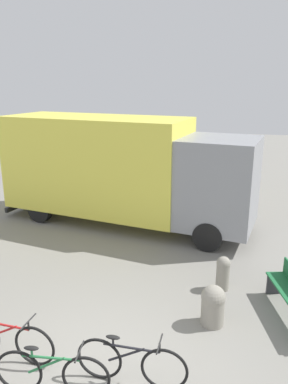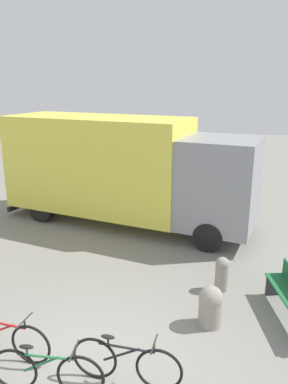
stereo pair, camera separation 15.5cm
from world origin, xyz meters
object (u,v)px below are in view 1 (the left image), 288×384
(bicycle_middle, at_px, (52,373))
(bollard_far_bench, at_px, (223,272))
(bollard_near_bench, at_px, (213,304))
(bicycle_near, at_px, (7,339))
(bicycle_far, at_px, (131,363))
(delivery_truck, at_px, (122,168))

(bicycle_middle, distance_m, bollard_far_bench, 4.21)
(bollard_near_bench, bearing_deg, bicycle_middle, -133.72)
(bicycle_near, height_order, bicycle_far, same)
(bollard_near_bench, bearing_deg, bicycle_far, -121.62)
(bollard_far_bench, bearing_deg, bicycle_middle, -122.70)
(bollard_near_bench, xyz_separation_m, bollard_far_bench, (0.13, 1.30, 0.00))
(delivery_truck, xyz_separation_m, bicycle_far, (2.09, -6.49, -1.43))
(bicycle_far, distance_m, bollard_far_bench, 3.31)
(delivery_truck, height_order, bicycle_middle, delivery_truck)
(delivery_truck, bearing_deg, bicycle_middle, -71.92)
(delivery_truck, xyz_separation_m, bicycle_middle, (1.04, -6.96, -1.43))
(bollard_near_bench, bearing_deg, delivery_truck, 123.98)
(delivery_truck, relative_size, bicycle_near, 4.82)
(bollard_near_bench, relative_size, bollard_far_bench, 1.03)
(bicycle_near, xyz_separation_m, bollard_far_bench, (3.32, 3.04, 0.04))
(delivery_truck, xyz_separation_m, bollard_far_bench, (3.32, -3.42, -1.39))
(bicycle_near, xyz_separation_m, bicycle_far, (2.10, -0.04, 0.00))
(bicycle_middle, distance_m, bollard_near_bench, 3.09)
(bicycle_near, height_order, bicycle_middle, same)
(bicycle_near, distance_m, bicycle_middle, 1.16)
(delivery_truck, distance_m, bicycle_far, 6.97)
(bicycle_middle, height_order, bicycle_far, same)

